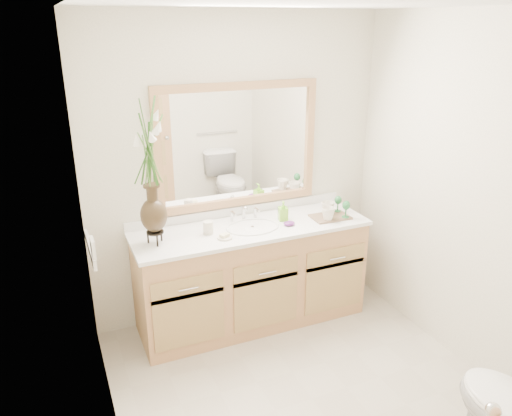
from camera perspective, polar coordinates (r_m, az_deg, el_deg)
name	(u,v)px	position (r m, az deg, el deg)	size (l,w,h in m)	color
floor	(312,399)	(3.51, 6.42, -20.85)	(2.60, 2.60, 0.00)	beige
ceiling	(332,2)	(2.63, 8.65, 22.28)	(2.40, 2.60, 0.02)	white
wall_back	(237,171)	(3.96, -2.15, 4.28)	(2.40, 0.02, 2.40)	white
wall_front	(512,366)	(2.00, 27.19, -15.79)	(2.40, 0.02, 2.40)	white
wall_left	(103,269)	(2.52, -17.12, -6.66)	(0.02, 2.60, 2.40)	white
wall_right	(479,201)	(3.59, 24.14, 0.68)	(0.02, 2.60, 2.40)	white
vanity	(252,276)	(4.02, -0.51, -7.78)	(1.80, 0.55, 0.80)	tan
counter	(251,228)	(3.84, -0.53, -2.33)	(1.84, 0.57, 0.03)	white
sink	(252,234)	(3.84, -0.42, -2.96)	(0.38, 0.34, 0.23)	white
mirror	(238,146)	(3.89, -2.07, 7.10)	(1.32, 0.04, 0.97)	white
switch_plate	(93,248)	(3.30, -18.15, -4.31)	(0.02, 0.12, 0.12)	white
flower_vase	(149,160)	(3.42, -12.08, 5.44)	(0.22, 0.22, 0.91)	black
tumbler	(208,227)	(3.71, -5.48, -2.23)	(0.08, 0.08, 0.10)	beige
soap_dish	(225,237)	(3.63, -3.60, -3.32)	(0.11, 0.11, 0.04)	beige
soap_bottle	(283,212)	(3.94, 3.11, -0.43)	(0.06, 0.07, 0.14)	#7CCE30
purple_dish	(289,223)	(3.86, 3.82, -1.76)	(0.09, 0.07, 0.03)	#662673
tray	(330,217)	(4.05, 8.47, -1.01)	(0.30, 0.20, 0.02)	brown
mug_left	(328,213)	(3.95, 8.25, -0.59)	(0.11, 0.10, 0.11)	beige
mug_right	(328,207)	(4.07, 8.21, 0.07)	(0.11, 0.10, 0.11)	beige
goblet_front	(346,206)	(4.01, 10.27, 0.20)	(0.06, 0.06, 0.14)	#256F38
goblet_back	(338,201)	(4.13, 9.36, 0.80)	(0.06, 0.06, 0.13)	#256F38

